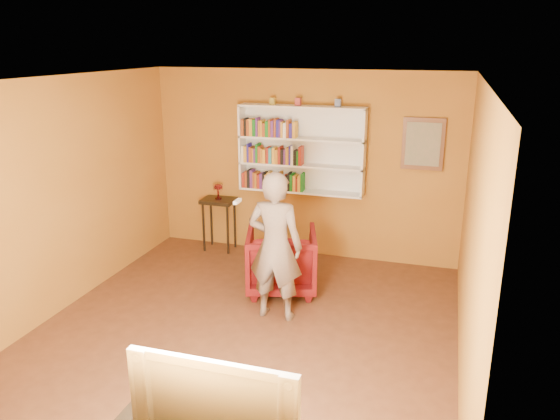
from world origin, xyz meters
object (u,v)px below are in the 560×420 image
object	(u,v)px
console_table	(219,208)
television	(219,396)
bookshelf	(302,149)
person	(275,246)
ruby_lustre	(218,188)
armchair	(281,260)

from	to	relation	value
console_table	television	world-z (taller)	television
bookshelf	television	size ratio (longest dim) A/B	1.60
person	television	bearing A→B (deg)	100.83
ruby_lustre	television	bearing A→B (deg)	-66.51
console_table	person	distance (m)	2.33
console_table	armchair	size ratio (longest dim) A/B	0.90
ruby_lustre	person	xyz separation A→B (m)	(1.47, -1.80, -0.10)
bookshelf	person	world-z (taller)	bookshelf
television	person	bearing A→B (deg)	99.96
console_table	television	size ratio (longest dim) A/B	0.71
console_table	television	bearing A→B (deg)	-66.51
television	console_table	bearing A→B (deg)	113.23
armchair	console_table	bearing A→B (deg)	-56.15
console_table	ruby_lustre	world-z (taller)	ruby_lustre
armchair	television	xyz separation A→B (m)	(0.63, -3.40, 0.48)
ruby_lustre	person	size ratio (longest dim) A/B	0.13
console_table	ruby_lustre	distance (m)	0.30
bookshelf	television	distance (m)	4.77
bookshelf	person	bearing A→B (deg)	-83.66
console_table	television	distance (m)	4.91
bookshelf	console_table	bearing A→B (deg)	-172.73
console_table	ruby_lustre	size ratio (longest dim) A/B	3.47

